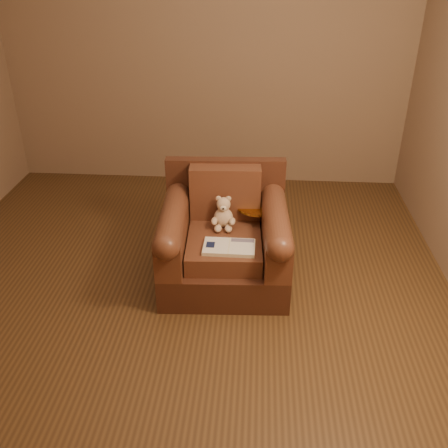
{
  "coord_description": "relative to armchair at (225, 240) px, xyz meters",
  "views": [
    {
      "loc": [
        0.53,
        -2.97,
        2.21
      ],
      "look_at": [
        0.32,
        0.09,
        0.5
      ],
      "focal_mm": 40.0,
      "sensor_mm": 36.0,
      "label": 1
    }
  ],
  "objects": [
    {
      "name": "teddy_bear",
      "position": [
        -0.01,
        0.07,
        0.17
      ],
      "size": [
        0.18,
        0.2,
        0.24
      ],
      "rotation": [
        0.0,
        0.0,
        0.05
      ],
      "color": "#D1B192",
      "rests_on": "armchair"
    },
    {
      "name": "armchair",
      "position": [
        0.0,
        0.0,
        0.0
      ],
      "size": [
        0.95,
        0.91,
        0.82
      ],
      "rotation": [
        0.0,
        0.0,
        0.05
      ],
      "color": "#442316",
      "rests_on": "floor"
    },
    {
      "name": "guidebook",
      "position": [
        0.05,
        -0.24,
        0.09
      ],
      "size": [
        0.36,
        0.22,
        0.03
      ],
      "rotation": [
        0.0,
        0.0,
        -0.01
      ],
      "color": "beige",
      "rests_on": "armchair"
    },
    {
      "name": "side_table",
      "position": [
        0.24,
        0.24,
        -0.05
      ],
      "size": [
        0.36,
        0.36,
        0.5
      ],
      "color": "#BB8533",
      "rests_on": "floor"
    },
    {
      "name": "floor",
      "position": [
        -0.32,
        -0.17,
        -0.32
      ],
      "size": [
        4.0,
        4.0,
        0.0
      ],
      "primitive_type": "plane",
      "color": "#53361C",
      "rests_on": "ground"
    },
    {
      "name": "room",
      "position": [
        -0.32,
        -0.17,
        1.4
      ],
      "size": [
        4.02,
        4.02,
        2.71
      ],
      "color": "#8B6D55",
      "rests_on": "ground"
    }
  ]
}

